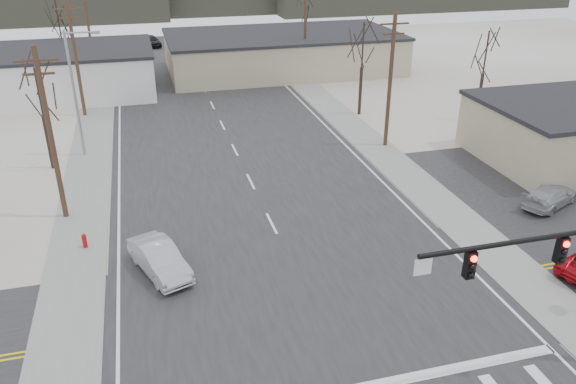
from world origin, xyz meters
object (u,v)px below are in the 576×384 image
(fire_hydrant, at_px, (85,241))
(car_parked_silver, at_px, (550,196))
(car_far_b, at_px, (151,41))
(sedan_crossing, at_px, (159,259))
(car_far_a, at_px, (240,57))

(fire_hydrant, height_order, car_parked_silver, car_parked_silver)
(car_far_b, distance_m, car_parked_silver, 60.31)
(sedan_crossing, relative_size, car_far_a, 0.93)
(car_far_b, bearing_deg, fire_hydrant, -112.26)
(fire_hydrant, distance_m, sedan_crossing, 5.07)
(sedan_crossing, relative_size, car_far_b, 1.03)
(car_far_a, height_order, car_parked_silver, car_far_a)
(sedan_crossing, bearing_deg, car_parked_silver, -17.61)
(car_far_b, xyz_separation_m, car_parked_silver, (21.09, -56.51, -0.13))
(fire_hydrant, bearing_deg, sedan_crossing, -42.43)
(sedan_crossing, bearing_deg, car_far_a, 53.85)
(sedan_crossing, xyz_separation_m, car_parked_silver, (23.38, 1.22, -0.13))
(fire_hydrant, bearing_deg, car_far_b, 83.68)
(fire_hydrant, relative_size, car_far_b, 0.20)
(car_far_a, relative_size, car_parked_silver, 1.12)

